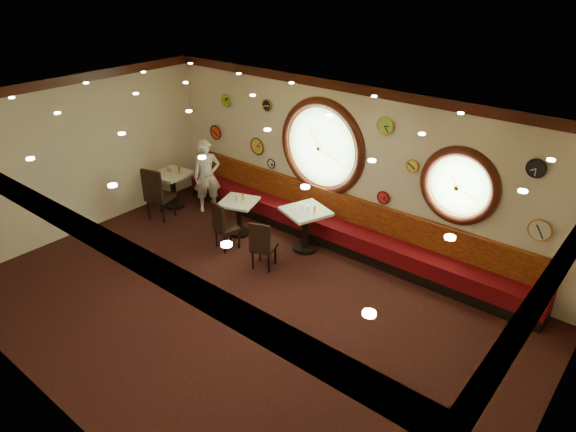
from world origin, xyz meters
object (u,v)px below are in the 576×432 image
object	(u,v)px
condiment_c_pepper	(308,208)
chair_a	(156,191)
condiment_c_bottle	(315,208)
table_a	(173,185)
condiment_b_bottle	(243,197)
waiter	(207,176)
condiment_c_salt	(302,206)
table_b	(239,213)
condiment_a_pepper	(170,170)
condiment_a_salt	(168,169)
condiment_a_bottle	(179,170)
condiment_b_salt	(237,197)
condiment_b_pepper	(236,199)
table_c	(306,225)
chair_c	(262,243)
chair_b	(223,223)

from	to	relation	value
condiment_c_pepper	chair_a	bearing A→B (deg)	-163.03
condiment_c_bottle	table_a	bearing A→B (deg)	-173.57
condiment_b_bottle	waiter	size ratio (longest dim) A/B	0.09
chair_a	condiment_c_salt	size ratio (longest dim) A/B	6.88
table_b	chair_a	xyz separation A→B (m)	(-1.83, -0.65, 0.20)
table_a	condiment_a_pepper	distance (m)	0.35
chair_a	condiment_c_pepper	distance (m)	3.49
condiment_a_salt	condiment_a_pepper	size ratio (longest dim) A/B	1.23
condiment_a_salt	condiment_a_bottle	distance (m)	0.29
condiment_b_salt	condiment_a_bottle	bearing A→B (deg)	178.52
chair_a	condiment_b_bottle	world-z (taller)	chair_a
condiment_c_pepper	condiment_b_salt	bearing A→B (deg)	-168.67
chair_a	condiment_b_pepper	size ratio (longest dim) A/B	7.29
table_c	condiment_c_pepper	world-z (taller)	condiment_c_pepper
chair_c	condiment_c_bottle	xyz separation A→B (m)	(0.35, 1.12, 0.38)
chair_c	waiter	xyz separation A→B (m)	(-2.61, 1.09, 0.27)
condiment_a_salt	condiment_c_pepper	world-z (taller)	condiment_c_pepper
chair_b	condiment_b_salt	xyz separation A→B (m)	(-0.27, 0.68, 0.23)
condiment_a_salt	chair_c	bearing A→B (deg)	-11.32
chair_a	condiment_a_salt	bearing A→B (deg)	107.22
table_a	chair_b	bearing A→B (deg)	-15.68
condiment_a_pepper	condiment_c_pepper	size ratio (longest dim) A/B	0.84
table_a	condiment_b_pepper	bearing A→B (deg)	-0.93
chair_b	condiment_b_pepper	size ratio (longest dim) A/B	6.13
condiment_c_salt	waiter	xyz separation A→B (m)	(-2.71, 0.03, -0.09)
condiment_c_pepper	waiter	distance (m)	2.85
table_c	condiment_c_salt	xyz separation A→B (m)	(-0.08, -0.01, 0.37)
table_a	chair_b	distance (m)	2.37
table_c	condiment_a_pepper	distance (m)	3.62
table_c	chair_c	size ratio (longest dim) A/B	1.67
chair_c	condiment_a_salt	size ratio (longest dim) A/B	5.56
chair_b	condiment_a_pepper	bearing A→B (deg)	179.15
table_a	condiment_a_bottle	xyz separation A→B (m)	(0.16, 0.09, 0.38)
chair_c	condiment_b_bottle	bearing A→B (deg)	128.71
table_c	condiment_b_bottle	bearing A→B (deg)	-168.05
chair_a	waiter	size ratio (longest dim) A/B	0.45
condiment_c_pepper	chair_c	bearing A→B (deg)	-102.65
condiment_b_salt	condiment_c_pepper	distance (m)	1.62
condiment_c_pepper	waiter	bearing A→B (deg)	179.52
condiment_c_salt	condiment_b_bottle	size ratio (longest dim) A/B	0.71
table_a	chair_a	size ratio (longest dim) A/B	1.12
condiment_a_pepper	condiment_b_bottle	size ratio (longest dim) A/B	0.58
waiter	condiment_b_bottle	bearing A→B (deg)	-64.77
chair_c	condiment_c_bottle	bearing A→B (deg)	54.27
chair_c	condiment_c_pepper	xyz separation A→B (m)	(0.24, 1.07, 0.36)
condiment_b_bottle	condiment_c_pepper	bearing A→B (deg)	11.41
condiment_a_pepper	condiment_b_pepper	bearing A→B (deg)	-0.97
condiment_b_salt	condiment_a_bottle	xyz separation A→B (m)	(-1.85, 0.05, 0.10)
condiment_a_bottle	condiment_b_salt	bearing A→B (deg)	-1.48
table_b	condiment_c_bottle	bearing A→B (deg)	14.70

